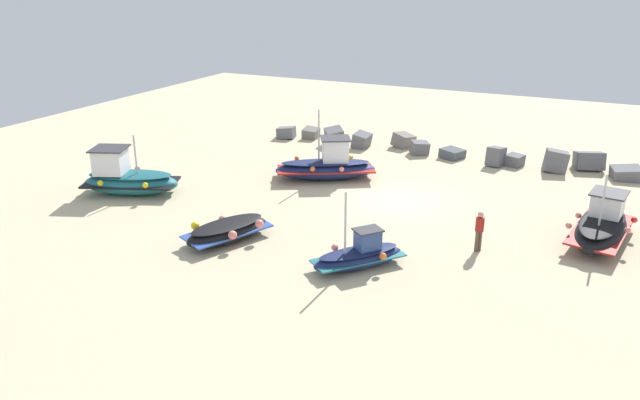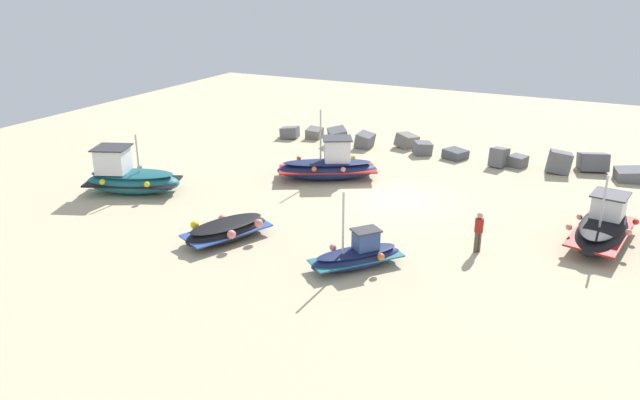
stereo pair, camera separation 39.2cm
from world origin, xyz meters
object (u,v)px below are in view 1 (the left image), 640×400
fishing_boat_0 (127,178)px  fishing_boat_3 (228,231)px  fishing_boat_1 (602,226)px  fishing_boat_2 (327,166)px  fishing_boat_4 (359,256)px  person_walking (479,229)px

fishing_boat_0 → fishing_boat_3: size_ratio=1.25×
fishing_boat_1 → fishing_boat_2: 13.14m
fishing_boat_1 → fishing_boat_4: size_ratio=1.43×
fishing_boat_2 → fishing_boat_3: fishing_boat_2 is taller
fishing_boat_3 → person_walking: bearing=-47.4°
fishing_boat_2 → fishing_boat_4: fishing_boat_2 is taller
fishing_boat_2 → fishing_boat_0: bearing=-170.2°
person_walking → fishing_boat_2: bearing=2.0°
fishing_boat_1 → person_walking: (-4.11, -2.91, 0.27)m
fishing_boat_4 → fishing_boat_3: bearing=130.3°
fishing_boat_3 → fishing_boat_4: 5.48m
fishing_boat_1 → person_walking: 5.04m
fishing_boat_2 → fishing_boat_3: 8.70m
fishing_boat_2 → fishing_boat_4: size_ratio=1.59×
fishing_boat_3 → person_walking: size_ratio=2.43×
fishing_boat_2 → person_walking: size_ratio=3.42×
fishing_boat_0 → fishing_boat_2: 9.67m
fishing_boat_1 → fishing_boat_3: fishing_boat_1 is taller
fishing_boat_0 → fishing_boat_4: size_ratio=1.41×
fishing_boat_2 → fishing_boat_4: 10.08m
fishing_boat_3 → person_walking: 9.58m
fishing_boat_1 → fishing_boat_2: size_ratio=0.90×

